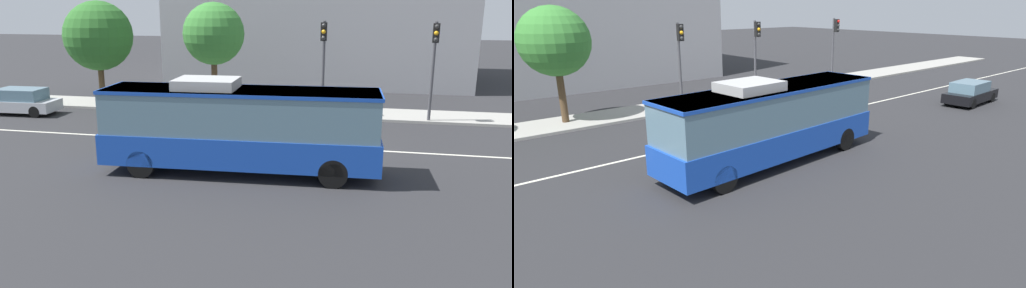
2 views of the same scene
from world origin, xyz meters
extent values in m
plane|color=#28282B|center=(0.00, 0.00, 0.00)|extent=(160.00, 160.00, 0.00)
cube|color=#9E9B93|center=(0.00, 7.54, 0.07)|extent=(80.00, 3.23, 0.14)
cube|color=silver|center=(0.00, 0.00, 0.01)|extent=(76.00, 0.16, 0.01)
cube|color=#1947B7|center=(-2.28, -4.15, 0.98)|extent=(10.11, 3.00, 1.10)
cube|color=slate|center=(-2.28, -4.15, 2.31)|extent=(9.91, 2.92, 1.58)
cube|color=#1947B7|center=(-2.28, -4.15, 3.04)|extent=(10.01, 2.97, 0.12)
cube|color=#B2B2B2|center=(-3.48, -4.21, 3.28)|extent=(2.29, 1.91, 0.36)
cylinder|color=black|center=(1.06, -2.88, 0.50)|extent=(1.01, 0.35, 1.00)
cylinder|color=black|center=(1.17, -5.08, 0.50)|extent=(1.01, 0.35, 1.00)
cylinder|color=black|center=(-5.73, -3.22, 0.50)|extent=(1.01, 0.35, 1.00)
cylinder|color=black|center=(-5.62, -5.42, 0.50)|extent=(1.01, 0.35, 1.00)
cube|color=#B7BABF|center=(-17.24, 3.73, 0.52)|extent=(4.57, 1.99, 0.60)
cube|color=slate|center=(-16.99, 3.74, 1.14)|extent=(2.59, 1.76, 0.64)
cylinder|color=black|center=(-18.77, 4.47, 0.32)|extent=(0.65, 0.25, 0.64)
cylinder|color=black|center=(-15.70, 3.00, 0.32)|extent=(0.65, 0.25, 0.64)
cylinder|color=black|center=(-15.77, 4.60, 0.32)|extent=(0.65, 0.25, 0.64)
cylinder|color=#47474C|center=(5.33, 6.27, 2.60)|extent=(0.16, 0.16, 5.20)
cube|color=black|center=(5.32, 5.99, 4.65)|extent=(0.33, 0.30, 0.96)
sphere|color=#2D2D2D|center=(5.31, 5.84, 4.97)|extent=(0.22, 0.22, 0.22)
sphere|color=#F9A514|center=(5.31, 5.84, 4.65)|extent=(0.22, 0.22, 0.22)
sphere|color=#2D2D2D|center=(5.31, 5.84, 4.33)|extent=(0.22, 0.22, 0.22)
cylinder|color=#47474C|center=(-0.29, 6.50, 2.60)|extent=(0.16, 0.16, 5.20)
cube|color=black|center=(-0.30, 6.22, 4.65)|extent=(0.32, 0.28, 0.96)
sphere|color=#2D2D2D|center=(-0.30, 6.07, 4.97)|extent=(0.22, 0.22, 0.22)
sphere|color=#F9A514|center=(-0.30, 6.07, 4.65)|extent=(0.22, 0.22, 0.22)
sphere|color=#2D2D2D|center=(-0.30, 6.07, 4.33)|extent=(0.22, 0.22, 0.22)
cylinder|color=#4C3823|center=(-14.06, 7.60, 1.31)|extent=(0.36, 0.36, 2.63)
sphere|color=#2D6B28|center=(-14.06, 7.60, 4.20)|extent=(4.19, 4.19, 4.19)
cylinder|color=#4C3823|center=(-6.78, 7.67, 1.53)|extent=(0.36, 0.36, 3.06)
sphere|color=#387F33|center=(-6.78, 7.67, 4.40)|extent=(3.59, 3.59, 3.59)
cube|color=slate|center=(9.44, 23.04, 2.11)|extent=(0.31, 13.12, 1.50)
cube|color=slate|center=(9.44, 23.04, 5.51)|extent=(0.31, 13.12, 1.50)
camera|label=1|loc=(2.23, -22.10, 5.98)|focal=36.88mm
camera|label=2|loc=(-13.63, -16.99, 6.18)|focal=30.93mm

